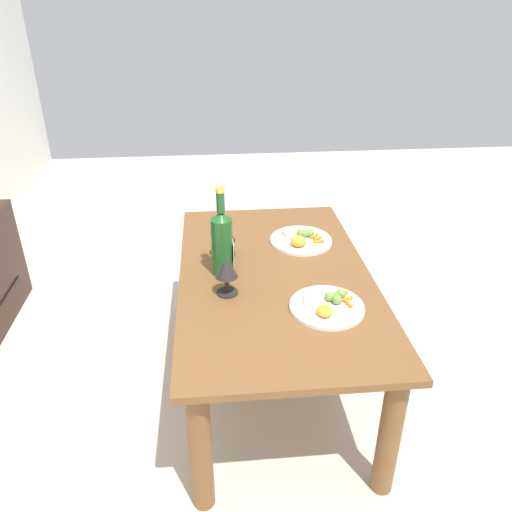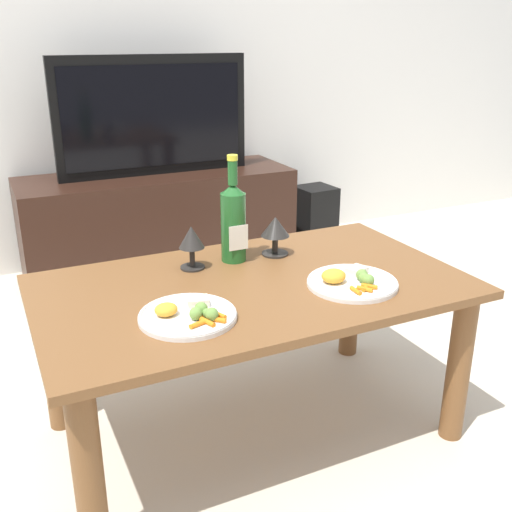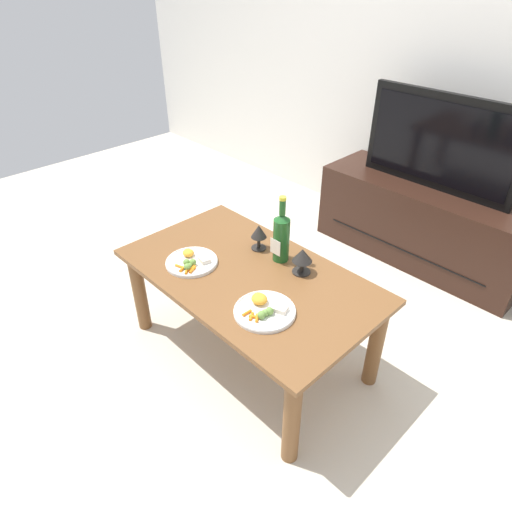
# 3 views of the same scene
# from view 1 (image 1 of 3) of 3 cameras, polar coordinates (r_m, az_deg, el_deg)

# --- Properties ---
(ground_plane) EXTENTS (6.40, 6.40, 0.00)m
(ground_plane) POSITION_cam_1_polar(r_m,az_deg,el_deg) (2.15, 1.93, -13.74)
(ground_plane) COLOR beige
(dining_table) EXTENTS (1.22, 0.70, 0.51)m
(dining_table) POSITION_cam_1_polar(r_m,az_deg,el_deg) (1.89, 2.13, -4.34)
(dining_table) COLOR brown
(dining_table) RESTS_ON ground_plane
(wine_bottle) EXTENTS (0.08, 0.08, 0.33)m
(wine_bottle) POSITION_cam_1_polar(r_m,az_deg,el_deg) (1.79, -3.92, 1.76)
(wine_bottle) COLOR #1E5923
(wine_bottle) RESTS_ON dining_table
(goblet_left) EXTENTS (0.08, 0.08, 0.13)m
(goblet_left) POSITION_cam_1_polar(r_m,az_deg,el_deg) (1.68, -3.39, -1.65)
(goblet_left) COLOR black
(goblet_left) RESTS_ON dining_table
(goblet_right) EXTENTS (0.09, 0.09, 0.13)m
(goblet_right) POSITION_cam_1_polar(r_m,az_deg,el_deg) (1.94, -3.74, 2.39)
(goblet_right) COLOR black
(goblet_right) RESTS_ON dining_table
(dinner_plate_left) EXTENTS (0.25, 0.25, 0.05)m
(dinner_plate_left) POSITION_cam_1_polar(r_m,az_deg,el_deg) (1.66, 8.15, -5.61)
(dinner_plate_left) COLOR white
(dinner_plate_left) RESTS_ON dining_table
(dinner_plate_right) EXTENTS (0.26, 0.26, 0.05)m
(dinner_plate_right) POSITION_cam_1_polar(r_m,az_deg,el_deg) (2.07, 5.13, 1.89)
(dinner_plate_right) COLOR white
(dinner_plate_right) RESTS_ON dining_table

